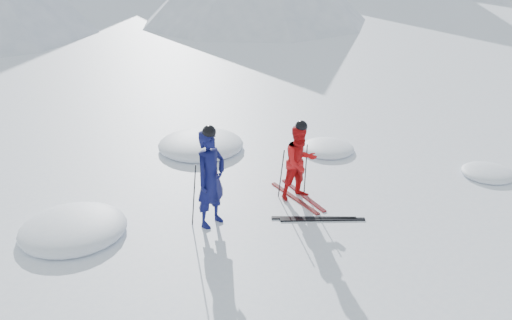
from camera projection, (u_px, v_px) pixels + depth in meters
ground at (340, 193)px, 11.93m from camera, size 160.00×160.00×0.00m
skier_blue at (211, 179)px, 10.31m from camera, size 0.81×0.65×1.95m
skier_red at (300, 162)px, 11.41m from camera, size 0.86×0.71×1.64m
pole_blue_left at (194, 195)px, 10.39m from camera, size 0.13×0.09×1.29m
pole_blue_right at (216, 186)px, 10.76m from camera, size 0.13×0.08×1.29m
pole_red_left at (281, 174)px, 11.54m from camera, size 0.11×0.09×1.09m
pole_red_right at (306, 168)px, 11.79m from camera, size 0.11×0.08×1.09m
ski_worn_left at (295, 198)px, 11.66m from camera, size 0.23×1.70×0.03m
ski_worn_right at (303, 195)px, 11.79m from camera, size 0.34×1.69×0.03m
ski_loose_a at (314, 218)px, 10.86m from camera, size 1.42×1.08×0.03m
ski_loose_b at (323, 220)px, 10.80m from camera, size 1.45×1.03×0.03m
snow_lumps at (203, 174)px, 12.82m from camera, size 10.42×7.14×0.49m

